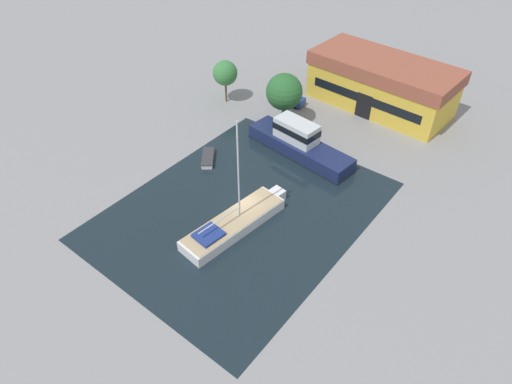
% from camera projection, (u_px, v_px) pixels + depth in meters
% --- Properties ---
extents(ground_plane, '(440.00, 440.00, 0.00)m').
position_uv_depth(ground_plane, '(243.00, 210.00, 46.55)').
color(ground_plane, gray).
extents(water_canal, '(22.28, 28.32, 0.01)m').
position_uv_depth(water_canal, '(243.00, 210.00, 46.54)').
color(water_canal, black).
rests_on(water_canal, ground).
extents(warehouse_building, '(19.47, 9.55, 6.54)m').
position_uv_depth(warehouse_building, '(382.00, 84.00, 60.61)').
color(warehouse_building, gold).
rests_on(warehouse_building, ground).
extents(quay_tree_near_building, '(4.56, 4.56, 6.84)m').
position_uv_depth(quay_tree_near_building, '(284.00, 92.00, 56.24)').
color(quay_tree_near_building, brown).
rests_on(quay_tree_near_building, ground).
extents(quay_tree_by_water, '(3.33, 3.33, 5.89)m').
position_uv_depth(quay_tree_by_water, '(225.00, 73.00, 60.97)').
color(quay_tree_by_water, brown).
rests_on(quay_tree_by_water, ground).
extents(parked_car, '(4.64, 2.42, 1.73)m').
position_uv_depth(parked_car, '(289.00, 98.00, 62.56)').
color(parked_car, navy).
rests_on(parked_car, ground).
extents(sailboat_moored, '(4.36, 12.66, 11.80)m').
position_uv_depth(sailboat_moored, '(235.00, 223.00, 44.16)').
color(sailboat_moored, white).
rests_on(sailboat_moored, water_canal).
extents(motor_cruiser, '(14.04, 4.97, 4.07)m').
position_uv_depth(motor_cruiser, '(299.00, 143.00, 53.27)').
color(motor_cruiser, '#19234C').
rests_on(motor_cruiser, water_canal).
extents(small_dinghy, '(3.28, 3.64, 0.66)m').
position_uv_depth(small_dinghy, '(208.00, 158.00, 52.83)').
color(small_dinghy, silver).
rests_on(small_dinghy, water_canal).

